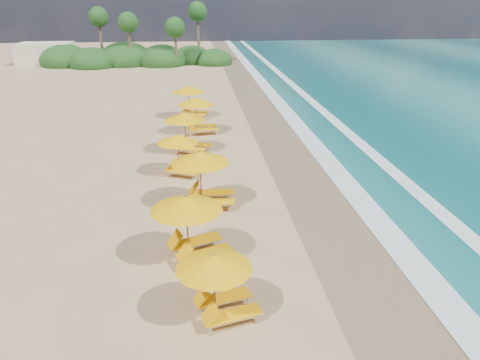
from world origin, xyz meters
TOP-DOWN VIEW (x-y plane):
  - ground at (0.00, 0.00)m, footprint 160.00×160.00m
  - wet_sand at (4.00, 0.00)m, footprint 4.00×160.00m
  - surf_foam at (6.70, 0.00)m, footprint 4.00×160.00m
  - station_2 at (-1.31, -7.45)m, footprint 2.71×2.62m
  - station_3 at (-2.06, -4.21)m, footprint 3.25×3.20m
  - station_4 at (-1.50, 0.08)m, footprint 2.88×2.68m
  - station_5 at (-2.63, 4.00)m, footprint 2.87×2.86m
  - station_6 at (-2.29, 7.59)m, footprint 3.24×3.21m
  - station_7 at (-1.59, 11.55)m, footprint 2.90×2.74m
  - station_8 at (-2.10, 15.77)m, footprint 3.18×3.09m
  - treeline at (-9.94, 45.51)m, footprint 25.80×8.80m
  - beach_building at (-22.00, 48.00)m, footprint 7.00×5.00m

SIDE VIEW (x-z plane):
  - ground at x=0.00m, z-range 0.00..0.00m
  - wet_sand at x=4.00m, z-range 0.00..0.01m
  - surf_foam at x=6.70m, z-range 0.02..0.03m
  - treeline at x=-9.94m, z-range -3.87..5.86m
  - station_2 at x=-1.31m, z-range 0.13..2.31m
  - station_5 at x=-2.63m, z-range 0.13..2.32m
  - station_6 at x=-2.29m, z-range 0.15..2.63m
  - beach_building at x=-22.00m, z-range 0.00..2.80m
  - station_7 at x=-1.59m, z-range 0.15..2.66m
  - station_3 at x=-2.06m, z-range 0.15..2.67m
  - station_8 at x=-2.10m, z-range 0.15..2.68m
  - station_4 at x=-1.50m, z-range 0.16..2.77m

